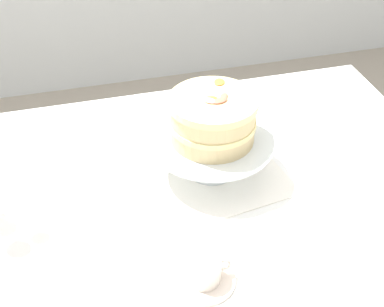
{
  "coord_description": "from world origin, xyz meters",
  "views": [
    {
      "loc": [
        -0.21,
        -0.92,
        1.61
      ],
      "look_at": [
        0.04,
        0.03,
        0.86
      ],
      "focal_mm": 52.73,
      "sensor_mm": 36.0,
      "label": 1
    }
  ],
  "objects_px": {
    "cake_stand": "(212,145)",
    "teacup": "(202,273)",
    "dining_table": "(179,241)",
    "layer_cake": "(213,119)"
  },
  "relations": [
    {
      "from": "cake_stand",
      "to": "teacup",
      "type": "distance_m",
      "value": 0.34
    },
    {
      "from": "dining_table",
      "to": "layer_cake",
      "type": "height_order",
      "value": "layer_cake"
    },
    {
      "from": "layer_cake",
      "to": "teacup",
      "type": "relative_size",
      "value": 1.61
    },
    {
      "from": "cake_stand",
      "to": "layer_cake",
      "type": "height_order",
      "value": "layer_cake"
    },
    {
      "from": "layer_cake",
      "to": "teacup",
      "type": "bearing_deg",
      "value": -109.65
    },
    {
      "from": "dining_table",
      "to": "cake_stand",
      "type": "distance_m",
      "value": 0.24
    },
    {
      "from": "cake_stand",
      "to": "layer_cake",
      "type": "distance_m",
      "value": 0.07
    },
    {
      "from": "teacup",
      "to": "dining_table",
      "type": "bearing_deg",
      "value": 89.28
    },
    {
      "from": "dining_table",
      "to": "teacup",
      "type": "relative_size",
      "value": 11.07
    },
    {
      "from": "layer_cake",
      "to": "cake_stand",
      "type": "bearing_deg",
      "value": -145.95
    }
  ]
}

